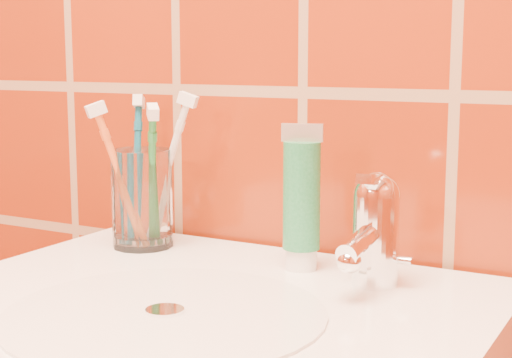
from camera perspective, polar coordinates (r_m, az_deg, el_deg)
The scene contains 7 objects.
glass_tumbler at distance 0.98m, azimuth -8.30°, elevation -1.41°, with size 0.08×0.08×0.12m, color white.
toothpaste_tube at distance 0.86m, azimuth 3.34°, elevation -1.69°, with size 0.05×0.04×0.16m.
faucet at distance 0.81m, azimuth 8.62°, elevation -3.37°, with size 0.05×0.11×0.12m.
toothbrush_0 at distance 0.97m, azimuth -6.53°, elevation 0.56°, with size 0.08×0.04×0.20m, color silver, non-canonical shape.
toothbrush_1 at distance 0.96m, azimuth -9.78°, elevation 0.06°, with size 0.06×0.07×0.19m, color orange, non-canonical shape.
toothbrush_2 at distance 1.00m, azimuth -8.66°, elevation 0.60°, with size 0.05×0.07×0.19m, color #0D5774, non-canonical shape.
toothbrush_3 at distance 0.95m, azimuth -7.58°, elevation -0.01°, with size 0.06×0.06×0.19m, color #1F7733, non-canonical shape.
Camera 1 is at (0.41, 0.34, 1.09)m, focal length 55.00 mm.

